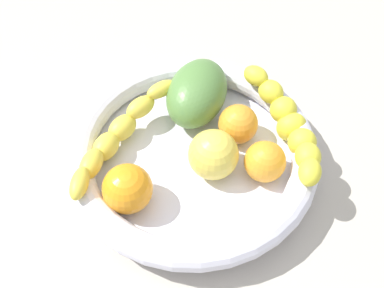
{
  "coord_description": "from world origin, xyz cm",
  "views": [
    {
      "loc": [
        8.62,
        32.62,
        53.42
      ],
      "look_at": [
        0.0,
        0.0,
        7.9
      ],
      "focal_mm": 41.47,
      "sensor_mm": 36.0,
      "label": 1
    }
  ],
  "objects_px": {
    "banana_draped_left": "(289,125)",
    "orange_mid_left": "(265,162)",
    "orange_mid_right": "(127,189)",
    "apple_yellow": "(213,154)",
    "banana_draped_right": "(117,135)",
    "fruit_bowl": "(192,153)",
    "mango_green": "(197,93)",
    "orange_front": "(238,124)"
  },
  "relations": [
    {
      "from": "apple_yellow",
      "to": "mango_green",
      "type": "xyz_separation_m",
      "value": [
        -0.01,
        -0.1,
        0.0
      ]
    },
    {
      "from": "banana_draped_right",
      "to": "apple_yellow",
      "type": "xyz_separation_m",
      "value": [
        -0.11,
        0.06,
        0.0
      ]
    },
    {
      "from": "orange_front",
      "to": "orange_mid_left",
      "type": "distance_m",
      "value": 0.07
    },
    {
      "from": "fruit_bowl",
      "to": "orange_mid_right",
      "type": "xyz_separation_m",
      "value": [
        0.09,
        0.04,
        0.02
      ]
    },
    {
      "from": "banana_draped_left",
      "to": "apple_yellow",
      "type": "height_order",
      "value": "apple_yellow"
    },
    {
      "from": "orange_mid_right",
      "to": "mango_green",
      "type": "bearing_deg",
      "value": -133.76
    },
    {
      "from": "fruit_bowl",
      "to": "mango_green",
      "type": "xyz_separation_m",
      "value": [
        -0.03,
        -0.08,
        0.03
      ]
    },
    {
      "from": "banana_draped_left",
      "to": "orange_mid_left",
      "type": "bearing_deg",
      "value": 40.91
    },
    {
      "from": "orange_mid_right",
      "to": "mango_green",
      "type": "xyz_separation_m",
      "value": [
        -0.12,
        -0.12,
        0.0
      ]
    },
    {
      "from": "orange_front",
      "to": "mango_green",
      "type": "relative_size",
      "value": 0.45
    },
    {
      "from": "banana_draped_right",
      "to": "orange_mid_right",
      "type": "xyz_separation_m",
      "value": [
        0.0,
        0.08,
        0.0
      ]
    },
    {
      "from": "banana_draped_right",
      "to": "fruit_bowl",
      "type": "bearing_deg",
      "value": 156.81
    },
    {
      "from": "banana_draped_left",
      "to": "orange_front",
      "type": "bearing_deg",
      "value": -20.8
    },
    {
      "from": "orange_front",
      "to": "orange_mid_right",
      "type": "xyz_separation_m",
      "value": [
        0.16,
        0.06,
        0.0
      ]
    },
    {
      "from": "orange_mid_right",
      "to": "orange_front",
      "type": "bearing_deg",
      "value": -158.33
    },
    {
      "from": "banana_draped_left",
      "to": "orange_mid_left",
      "type": "distance_m",
      "value": 0.06
    },
    {
      "from": "fruit_bowl",
      "to": "apple_yellow",
      "type": "relative_size",
      "value": 5.07
    },
    {
      "from": "fruit_bowl",
      "to": "orange_mid_right",
      "type": "distance_m",
      "value": 0.1
    },
    {
      "from": "orange_mid_left",
      "to": "apple_yellow",
      "type": "distance_m",
      "value": 0.07
    },
    {
      "from": "fruit_bowl",
      "to": "orange_mid_left",
      "type": "xyz_separation_m",
      "value": [
        -0.08,
        0.05,
        0.02
      ]
    },
    {
      "from": "mango_green",
      "to": "banana_draped_left",
      "type": "bearing_deg",
      "value": 140.34
    },
    {
      "from": "orange_front",
      "to": "orange_mid_left",
      "type": "xyz_separation_m",
      "value": [
        -0.01,
        0.07,
        -0.0
      ]
    },
    {
      "from": "orange_front",
      "to": "orange_mid_left",
      "type": "height_order",
      "value": "same"
    },
    {
      "from": "banana_draped_right",
      "to": "orange_front",
      "type": "relative_size",
      "value": 3.12
    },
    {
      "from": "orange_mid_right",
      "to": "mango_green",
      "type": "height_order",
      "value": "mango_green"
    },
    {
      "from": "fruit_bowl",
      "to": "orange_front",
      "type": "relative_size",
      "value": 6.1
    },
    {
      "from": "banana_draped_left",
      "to": "orange_mid_right",
      "type": "relative_size",
      "value": 3.46
    },
    {
      "from": "fruit_bowl",
      "to": "mango_green",
      "type": "bearing_deg",
      "value": -109.46
    },
    {
      "from": "banana_draped_left",
      "to": "banana_draped_right",
      "type": "relative_size",
      "value": 1.26
    },
    {
      "from": "orange_front",
      "to": "orange_mid_right",
      "type": "relative_size",
      "value": 0.88
    },
    {
      "from": "banana_draped_right",
      "to": "banana_draped_left",
      "type": "bearing_deg",
      "value": 168.82
    },
    {
      "from": "fruit_bowl",
      "to": "mango_green",
      "type": "height_order",
      "value": "mango_green"
    },
    {
      "from": "orange_mid_left",
      "to": "mango_green",
      "type": "xyz_separation_m",
      "value": [
        0.05,
        -0.13,
        0.01
      ]
    },
    {
      "from": "orange_mid_right",
      "to": "banana_draped_right",
      "type": "bearing_deg",
      "value": -90.66
    },
    {
      "from": "banana_draped_left",
      "to": "banana_draped_right",
      "type": "distance_m",
      "value": 0.23
    },
    {
      "from": "mango_green",
      "to": "banana_draped_right",
      "type": "bearing_deg",
      "value": 19.22
    },
    {
      "from": "orange_mid_right",
      "to": "apple_yellow",
      "type": "xyz_separation_m",
      "value": [
        -0.11,
        -0.02,
        0.0
      ]
    },
    {
      "from": "orange_front",
      "to": "orange_mid_right",
      "type": "height_order",
      "value": "orange_mid_right"
    },
    {
      "from": "banana_draped_right",
      "to": "orange_mid_right",
      "type": "bearing_deg",
      "value": 89.34
    },
    {
      "from": "orange_mid_left",
      "to": "orange_mid_right",
      "type": "relative_size",
      "value": 0.87
    },
    {
      "from": "banana_draped_right",
      "to": "mango_green",
      "type": "bearing_deg",
      "value": -160.78
    },
    {
      "from": "orange_mid_right",
      "to": "apple_yellow",
      "type": "relative_size",
      "value": 0.94
    }
  ]
}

